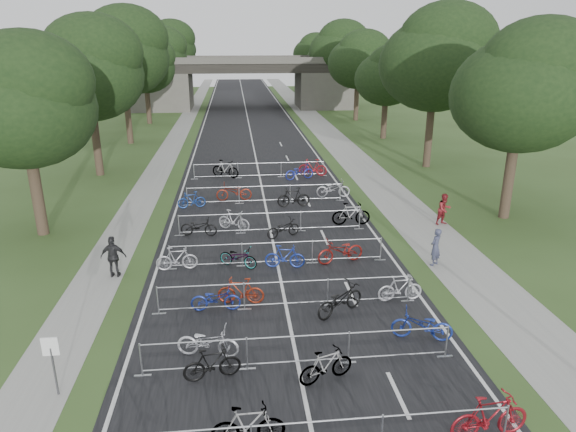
% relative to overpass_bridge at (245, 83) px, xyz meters
% --- Properties ---
extents(road, '(11.00, 140.00, 0.01)m').
position_rel_overpass_bridge_xyz_m(road, '(0.00, -15.00, -3.53)').
color(road, black).
rests_on(road, ground).
extents(sidewalk_right, '(3.00, 140.00, 0.01)m').
position_rel_overpass_bridge_xyz_m(sidewalk_right, '(8.00, -15.00, -3.53)').
color(sidewalk_right, gray).
rests_on(sidewalk_right, ground).
extents(sidewalk_left, '(2.00, 140.00, 0.01)m').
position_rel_overpass_bridge_xyz_m(sidewalk_left, '(-7.50, -15.00, -3.53)').
color(sidewalk_left, gray).
rests_on(sidewalk_left, ground).
extents(lane_markings, '(0.12, 140.00, 0.00)m').
position_rel_overpass_bridge_xyz_m(lane_markings, '(0.00, -15.00, -3.53)').
color(lane_markings, silver).
rests_on(lane_markings, ground).
extents(overpass_bridge, '(31.00, 8.00, 7.05)m').
position_rel_overpass_bridge_xyz_m(overpass_bridge, '(0.00, 0.00, 0.00)').
color(overpass_bridge, '#4E4A46').
rests_on(overpass_bridge, ground).
extents(park_sign, '(0.45, 0.06, 1.83)m').
position_rel_overpass_bridge_xyz_m(park_sign, '(-6.80, -62.00, -2.27)').
color(park_sign, '#4C4C51').
rests_on(park_sign, ground).
extents(tree_left_0, '(6.72, 6.72, 10.25)m').
position_rel_overpass_bridge_xyz_m(tree_left_0, '(-11.39, -49.07, 2.96)').
color(tree_left_0, '#33261C').
rests_on(tree_left_0, ground).
extents(tree_right_0, '(7.17, 7.17, 10.93)m').
position_rel_overpass_bridge_xyz_m(tree_right_0, '(13.11, -49.07, 3.39)').
color(tree_right_0, '#33261C').
rests_on(tree_right_0, ground).
extents(tree_left_1, '(7.56, 7.56, 11.53)m').
position_rel_overpass_bridge_xyz_m(tree_left_1, '(-11.39, -37.07, 3.77)').
color(tree_left_1, '#33261C').
rests_on(tree_left_1, ground).
extents(tree_right_1, '(8.18, 8.18, 12.47)m').
position_rel_overpass_bridge_xyz_m(tree_right_1, '(13.11, -37.07, 4.37)').
color(tree_right_1, '#33261C').
rests_on(tree_right_1, ground).
extents(tree_left_2, '(8.40, 8.40, 12.81)m').
position_rel_overpass_bridge_xyz_m(tree_left_2, '(-11.39, -25.07, 4.58)').
color(tree_left_2, '#33261C').
rests_on(tree_left_2, ground).
extents(tree_right_2, '(6.16, 6.16, 9.39)m').
position_rel_overpass_bridge_xyz_m(tree_right_2, '(13.11, -25.07, 2.41)').
color(tree_right_2, '#33261C').
rests_on(tree_right_2, ground).
extents(tree_left_3, '(6.72, 6.72, 10.25)m').
position_rel_overpass_bridge_xyz_m(tree_left_3, '(-11.39, -13.07, 2.96)').
color(tree_left_3, '#33261C').
rests_on(tree_left_3, ground).
extents(tree_right_3, '(7.17, 7.17, 10.93)m').
position_rel_overpass_bridge_xyz_m(tree_right_3, '(13.11, -13.07, 3.39)').
color(tree_right_3, '#33261C').
rests_on(tree_right_3, ground).
extents(tree_left_4, '(7.56, 7.56, 11.53)m').
position_rel_overpass_bridge_xyz_m(tree_left_4, '(-11.39, -1.07, 3.77)').
color(tree_left_4, '#33261C').
rests_on(tree_left_4, ground).
extents(tree_right_4, '(8.18, 8.18, 12.47)m').
position_rel_overpass_bridge_xyz_m(tree_right_4, '(13.11, -1.07, 4.37)').
color(tree_right_4, '#33261C').
rests_on(tree_right_4, ground).
extents(tree_left_5, '(8.40, 8.40, 12.81)m').
position_rel_overpass_bridge_xyz_m(tree_left_5, '(-11.39, 10.93, 4.58)').
color(tree_left_5, '#33261C').
rests_on(tree_left_5, ground).
extents(tree_right_5, '(6.16, 6.16, 9.39)m').
position_rel_overpass_bridge_xyz_m(tree_right_5, '(13.11, 10.93, 2.41)').
color(tree_right_5, '#33261C').
rests_on(tree_right_5, ground).
extents(tree_left_6, '(6.72, 6.72, 10.25)m').
position_rel_overpass_bridge_xyz_m(tree_left_6, '(-11.39, 22.93, 2.96)').
color(tree_left_6, '#33261C').
rests_on(tree_left_6, ground).
extents(tree_right_6, '(7.17, 7.17, 10.93)m').
position_rel_overpass_bridge_xyz_m(tree_right_6, '(13.11, 22.93, 3.39)').
color(tree_right_6, '#33261C').
rests_on(tree_right_6, ground).
extents(barrier_row_1, '(9.70, 0.08, 1.10)m').
position_rel_overpass_bridge_xyz_m(barrier_row_1, '(0.00, -61.40, -2.99)').
color(barrier_row_1, '#A3A6AB').
rests_on(barrier_row_1, ground).
extents(barrier_row_2, '(9.70, 0.08, 1.10)m').
position_rel_overpass_bridge_xyz_m(barrier_row_2, '(0.00, -57.80, -2.99)').
color(barrier_row_2, '#A3A6AB').
rests_on(barrier_row_2, ground).
extents(barrier_row_3, '(9.70, 0.08, 1.10)m').
position_rel_overpass_bridge_xyz_m(barrier_row_3, '(0.00, -54.00, -2.99)').
color(barrier_row_3, '#A3A6AB').
rests_on(barrier_row_3, ground).
extents(barrier_row_4, '(9.70, 0.08, 1.10)m').
position_rel_overpass_bridge_xyz_m(barrier_row_4, '(0.00, -50.00, -2.99)').
color(barrier_row_4, '#A3A6AB').
rests_on(barrier_row_4, ground).
extents(barrier_row_5, '(9.70, 0.08, 1.10)m').
position_rel_overpass_bridge_xyz_m(barrier_row_5, '(0.00, -45.00, -2.99)').
color(barrier_row_5, '#A3A6AB').
rests_on(barrier_row_5, ground).
extents(barrier_row_6, '(9.70, 0.08, 1.10)m').
position_rel_overpass_bridge_xyz_m(barrier_row_6, '(0.00, -39.00, -2.99)').
color(barrier_row_6, '#A3A6AB').
rests_on(barrier_row_6, ground).
extents(bike_1, '(1.82, 0.54, 1.09)m').
position_rel_overpass_bridge_xyz_m(bike_1, '(-1.59, -64.38, -2.99)').
color(bike_1, '#A3A6AB').
rests_on(bike_1, ground).
extents(bike_3, '(2.12, 0.78, 1.25)m').
position_rel_overpass_bridge_xyz_m(bike_3, '(4.30, -64.80, -2.91)').
color(bike_3, maroon).
rests_on(bike_3, ground).
extents(bike_4, '(1.75, 0.77, 1.01)m').
position_rel_overpass_bridge_xyz_m(bike_4, '(-2.55, -61.75, -3.03)').
color(bike_4, black).
rests_on(bike_4, ground).
extents(bike_5, '(2.05, 1.08, 1.03)m').
position_rel_overpass_bridge_xyz_m(bike_5, '(-2.72, -60.59, -3.02)').
color(bike_5, '#BBBBC4').
rests_on(bike_5, ground).
extents(bike_6, '(1.78, 1.04, 1.03)m').
position_rel_overpass_bridge_xyz_m(bike_6, '(0.70, -62.18, -3.02)').
color(bike_6, '#A3A6AB').
rests_on(bike_6, ground).
extents(bike_7, '(2.10, 1.23, 1.04)m').
position_rel_overpass_bridge_xyz_m(bike_7, '(4.20, -60.36, -3.01)').
color(bike_7, navy).
rests_on(bike_7, ground).
extents(bike_8, '(1.83, 0.69, 0.95)m').
position_rel_overpass_bridge_xyz_m(bike_8, '(-2.56, -57.75, -3.06)').
color(bike_8, navy).
rests_on(bike_8, ground).
extents(bike_9, '(1.79, 0.72, 1.05)m').
position_rel_overpass_bridge_xyz_m(bike_9, '(-1.64, -57.34, -3.01)').
color(bike_9, maroon).
rests_on(bike_9, ground).
extents(bike_10, '(2.18, 1.77, 1.11)m').
position_rel_overpass_bridge_xyz_m(bike_10, '(1.86, -58.45, -2.98)').
color(bike_10, black).
rests_on(bike_10, ground).
extents(bike_11, '(1.74, 0.56, 1.04)m').
position_rel_overpass_bridge_xyz_m(bike_11, '(4.30, -57.73, -3.02)').
color(bike_11, '#B7B8C0').
rests_on(bike_11, ground).
extents(bike_12, '(1.79, 0.62, 1.05)m').
position_rel_overpass_bridge_xyz_m(bike_12, '(-4.30, -54.09, -3.01)').
color(bike_12, '#A5A5AD').
rests_on(bike_12, ground).
extents(bike_13, '(1.86, 1.39, 0.93)m').
position_rel_overpass_bridge_xyz_m(bike_13, '(-1.70, -54.06, -3.07)').
color(bike_13, '#A3A6AB').
rests_on(bike_13, ground).
extents(bike_14, '(1.79, 0.74, 1.04)m').
position_rel_overpass_bridge_xyz_m(bike_14, '(0.29, -54.35, -3.01)').
color(bike_14, navy).
rests_on(bike_14, ground).
extents(bike_15, '(2.28, 1.28, 1.13)m').
position_rel_overpass_bridge_xyz_m(bike_15, '(2.78, -54.08, -2.97)').
color(bike_15, maroon).
rests_on(bike_15, ground).
extents(bike_16, '(1.92, 0.95, 0.97)m').
position_rel_overpass_bridge_xyz_m(bike_16, '(-3.62, -50.12, -3.05)').
color(bike_16, black).
rests_on(bike_16, ground).
extents(bike_17, '(1.82, 1.32, 1.08)m').
position_rel_overpass_bridge_xyz_m(bike_17, '(-1.87, -49.51, -2.99)').
color(bike_17, '#B0B0B8').
rests_on(bike_17, ground).
extents(bike_18, '(1.90, 1.29, 0.94)m').
position_rel_overpass_bridge_xyz_m(bike_18, '(0.56, -50.76, -3.06)').
color(bike_18, black).
rests_on(bike_18, ground).
extents(bike_19, '(2.05, 0.63, 1.22)m').
position_rel_overpass_bridge_xyz_m(bike_19, '(4.30, -49.35, -2.92)').
color(bike_19, '#A3A6AB').
rests_on(bike_19, ground).
extents(bike_20, '(1.69, 0.74, 0.98)m').
position_rel_overpass_bridge_xyz_m(bike_20, '(-4.30, -45.54, -3.04)').
color(bike_20, navy).
rests_on(bike_20, ground).
extents(bike_21, '(2.17, 0.79, 1.13)m').
position_rel_overpass_bridge_xyz_m(bike_21, '(-1.84, -44.37, -2.97)').
color(bike_21, maroon).
rests_on(bike_21, ground).
extents(bike_22, '(1.96, 0.68, 1.16)m').
position_rel_overpass_bridge_xyz_m(bike_22, '(1.63, -45.94, -2.95)').
color(bike_22, black).
rests_on(bike_22, ground).
extents(bike_23, '(2.12, 0.81, 1.10)m').
position_rel_overpass_bridge_xyz_m(bike_23, '(4.30, -44.28, -2.98)').
color(bike_23, '#9F9FA6').
rests_on(bike_23, ground).
extents(bike_25, '(2.11, 1.51, 1.25)m').
position_rel_overpass_bridge_xyz_m(bike_25, '(-2.41, -38.77, -2.91)').
color(bike_25, '#A3A6AB').
rests_on(bike_25, ground).
extents(bike_26, '(2.22, 1.31, 1.10)m').
position_rel_overpass_bridge_xyz_m(bike_26, '(2.74, -39.79, -2.98)').
color(bike_26, '#1C299E').
rests_on(bike_26, ground).
extents(bike_27, '(2.14, 1.18, 1.24)m').
position_rel_overpass_bridge_xyz_m(bike_27, '(3.83, -38.89, -2.92)').
color(bike_27, maroon).
rests_on(bike_27, ground).
extents(pedestrian_a, '(0.73, 0.70, 1.68)m').
position_rel_overpass_bridge_xyz_m(pedestrian_a, '(6.80, -54.75, -2.69)').
color(pedestrian_a, '#353850').
rests_on(pedestrian_a, ground).
extents(pedestrian_b, '(0.98, 0.87, 1.69)m').
position_rel_overpass_bridge_xyz_m(pedestrian_b, '(9.20, -49.78, -2.69)').
color(pedestrian_b, maroon).
rests_on(pedestrian_b, ground).
extents(pedestrian_c, '(1.06, 0.48, 1.77)m').
position_rel_overpass_bridge_xyz_m(pedestrian_c, '(-6.80, -54.47, -2.65)').
color(pedestrian_c, black).
rests_on(pedestrian_c, ground).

